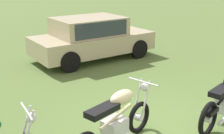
# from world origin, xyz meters

# --- Properties ---
(motorcycle_cream) EXTENTS (1.82, 1.21, 1.02)m
(motorcycle_cream) POSITION_xyz_m (-1.13, 0.13, 0.49)
(motorcycle_cream) COLOR black
(motorcycle_cream) RESTS_ON ground
(car_beige) EXTENTS (4.38, 2.76, 1.43)m
(car_beige) POSITION_xyz_m (0.03, 5.50, 0.80)
(car_beige) COLOR #BCAD8C
(car_beige) RESTS_ON ground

